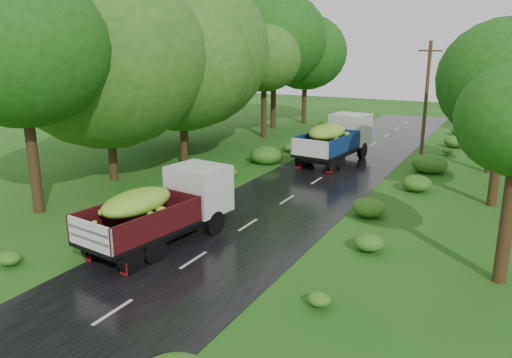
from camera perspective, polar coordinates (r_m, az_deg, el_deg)
The scene contains 8 objects.
ground at distance 15.26m, azimuth -16.02°, elevation -14.45°, with size 120.00×120.00×0.00m, color #12460F.
road at distance 18.74m, azimuth -5.39°, elevation -8.10°, with size 6.50×80.00×0.02m, color black.
road_lines at distance 19.51m, azimuth -3.78°, elevation -7.06°, with size 0.12×69.60×0.00m.
truck_near at distance 19.17m, azimuth -10.32°, elevation -2.98°, with size 3.04×6.55×2.65m.
truck_far at distance 32.52m, azimuth 9.22°, elevation 4.76°, with size 3.12×7.05×2.87m.
utility_pole at distance 31.34m, azimuth 18.80°, elevation 7.99°, with size 1.33×0.22×7.59m.
trees_left at distance 35.34m, azimuth -6.01°, elevation 14.14°, with size 7.67×33.97×9.77m.
shrubs at distance 26.18m, azimuth 5.39°, elevation -0.50°, with size 11.90×44.00×0.70m.
Camera 1 is at (9.55, -9.34, 7.40)m, focal length 35.00 mm.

